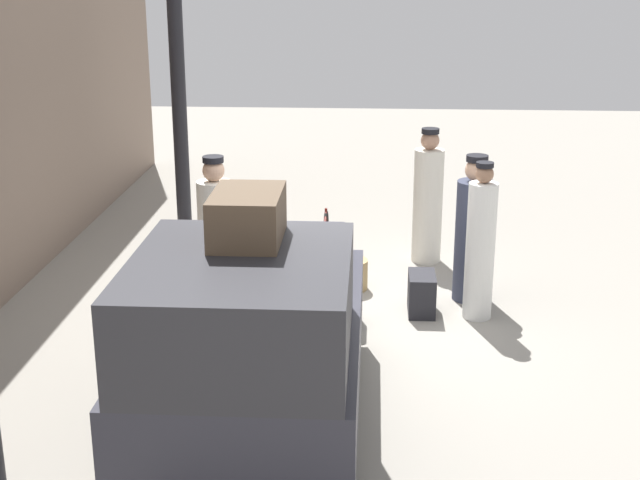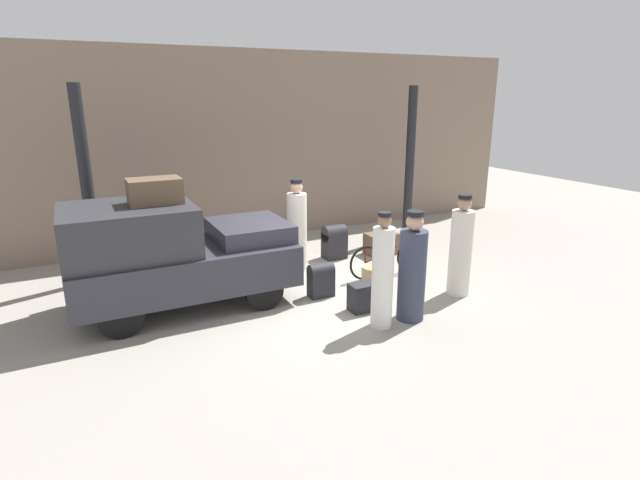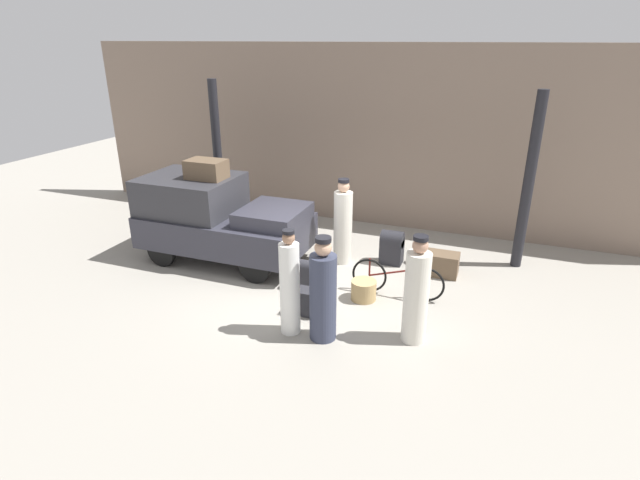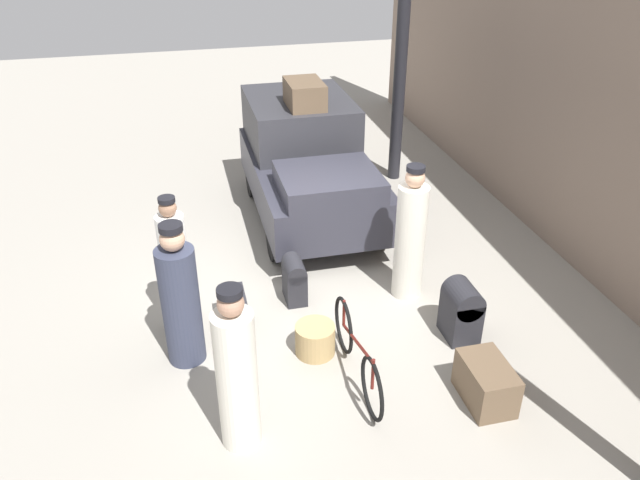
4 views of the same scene
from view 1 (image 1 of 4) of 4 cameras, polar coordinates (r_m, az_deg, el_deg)
name	(u,v)px [view 1 (image 1 of 4)]	position (r m, az deg, el deg)	size (l,w,h in m)	color
ground_plane	(337,326)	(10.11, 1.07, -5.50)	(30.00, 30.00, 0.00)	gray
canopy_pillar_right	(179,106)	(13.63, -9.00, 8.48)	(0.22, 0.22, 3.69)	black
truck	(253,330)	(7.62, -4.30, -5.76)	(3.62, 1.81, 1.81)	black
bicycle	(324,247)	(11.63, 0.24, -0.47)	(1.78, 0.04, 0.73)	black
wicker_basket	(349,274)	(11.15, 1.85, -2.20)	(0.48, 0.48, 0.38)	tan
conductor_in_dark_uniform	(216,244)	(10.21, -6.66, -0.23)	(0.40, 0.40, 1.88)	silver
porter_carrying_trunk	(428,201)	(12.06, 6.91, 2.47)	(0.40, 0.40, 1.83)	silver
porter_standing_middle	(480,247)	(10.21, 10.22, -0.44)	(0.33, 0.33, 1.83)	white
porter_with_bicycle	(473,235)	(10.76, 9.77, 0.30)	(0.44, 0.44, 1.78)	#33384C
suitcase_tan_flat	(237,239)	(12.41, -5.36, 0.07)	(0.70, 0.45, 0.48)	brown
trunk_large_brown	(208,253)	(11.37, -7.21, -0.84)	(0.48, 0.38, 0.75)	#232328
trunk_barrel_dark	(347,297)	(10.04, 1.75, -3.65)	(0.44, 0.27, 0.62)	#232328
trunk_umber_medium	(422,294)	(10.45, 6.52, -3.43)	(0.52, 0.31, 0.47)	#232328
trunk_on_truck_roof	(247,216)	(7.10, -4.67, 1.52)	(0.81, 0.55, 0.40)	brown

